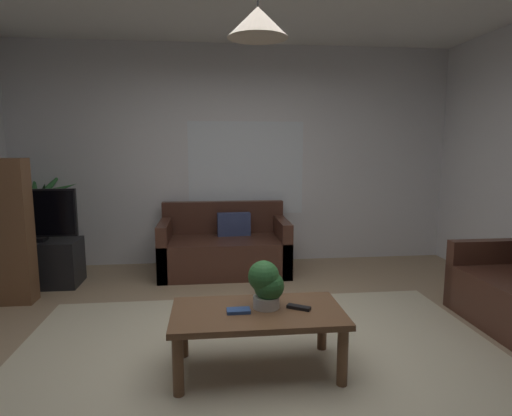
# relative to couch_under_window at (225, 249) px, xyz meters

# --- Properties ---
(floor) EXTENTS (5.55, 5.18, 0.02)m
(floor) POSITION_rel_couch_under_window_xyz_m (0.18, -2.12, -0.29)
(floor) COLOR #9E8466
(floor) RESTS_ON ground
(rug) EXTENTS (3.61, 2.85, 0.01)m
(rug) POSITION_rel_couch_under_window_xyz_m (0.18, -2.32, -0.27)
(rug) COLOR beige
(rug) RESTS_ON ground
(wall_back) EXTENTS (5.67, 0.06, 2.76)m
(wall_back) POSITION_rel_couch_under_window_xyz_m (0.18, 0.50, 1.10)
(wall_back) COLOR silver
(wall_back) RESTS_ON ground
(window_pane) EXTENTS (1.47, 0.01, 1.18)m
(window_pane) POSITION_rel_couch_under_window_xyz_m (0.30, 0.46, 0.95)
(window_pane) COLOR white
(couch_under_window) EXTENTS (1.51, 0.81, 0.82)m
(couch_under_window) POSITION_rel_couch_under_window_xyz_m (0.00, 0.00, 0.00)
(couch_under_window) COLOR #47281E
(couch_under_window) RESTS_ON ground
(coffee_table) EXTENTS (1.15, 0.61, 0.43)m
(coffee_table) POSITION_rel_couch_under_window_xyz_m (0.14, -2.29, 0.09)
(coffee_table) COLOR brown
(coffee_table) RESTS_ON ground
(book_on_table_0) EXTENTS (0.16, 0.09, 0.02)m
(book_on_table_0) POSITION_rel_couch_under_window_xyz_m (0.01, -2.31, 0.16)
(book_on_table_0) COLOR #2D4C8C
(book_on_table_0) RESTS_ON coffee_table
(remote_on_table_0) EXTENTS (0.16, 0.13, 0.02)m
(remote_on_table_0) POSITION_rel_couch_under_window_xyz_m (0.42, -2.29, 0.16)
(remote_on_table_0) COLOR black
(remote_on_table_0) RESTS_ON coffee_table
(potted_plant_on_table) EXTENTS (0.25, 0.22, 0.32)m
(potted_plant_on_table) POSITION_rel_couch_under_window_xyz_m (0.20, -2.24, 0.32)
(potted_plant_on_table) COLOR beige
(potted_plant_on_table) RESTS_ON coffee_table
(tv_stand) EXTENTS (0.90, 0.44, 0.50)m
(tv_stand) POSITION_rel_couch_under_window_xyz_m (-2.05, -0.28, -0.03)
(tv_stand) COLOR black
(tv_stand) RESTS_ON ground
(tv) EXTENTS (0.91, 0.16, 0.56)m
(tv) POSITION_rel_couch_under_window_xyz_m (-2.05, -0.31, 0.51)
(tv) COLOR black
(tv) RESTS_ON tv_stand
(potted_palm_corner) EXTENTS (0.88, 0.93, 1.27)m
(potted_palm_corner) POSITION_rel_couch_under_window_xyz_m (-2.16, 0.21, 0.31)
(potted_palm_corner) COLOR brown
(potted_palm_corner) RESTS_ON ground
(pendant_lamp) EXTENTS (0.37, 0.37, 0.60)m
(pendant_lamp) POSITION_rel_couch_under_window_xyz_m (0.14, -2.29, 1.98)
(pendant_lamp) COLOR black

